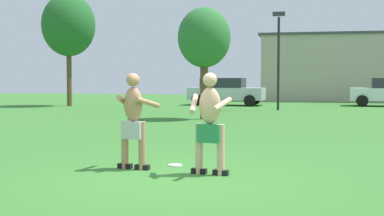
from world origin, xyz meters
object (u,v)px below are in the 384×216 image
object	(u,v)px
player_in_green	(210,121)
car_silver_mid_lot	(226,91)
player_near	(133,118)
frisbee	(175,165)
tree_left_field	(204,39)
tree_right_field	(69,25)
lamp_post	(279,49)

from	to	relation	value
player_in_green	car_silver_mid_lot	size ratio (longest dim) A/B	0.39
player_near	frisbee	bearing A→B (deg)	37.13
player_near	player_in_green	size ratio (longest dim) A/B	1.00
tree_left_field	tree_right_field	xyz separation A→B (m)	(-9.21, 7.54, 1.40)
player_in_green	car_silver_mid_lot	xyz separation A→B (m)	(-3.01, 21.63, -0.09)
player_in_green	tree_left_field	world-z (taller)	tree_left_field
player_in_green	tree_left_field	xyz separation A→B (m)	(-2.32, 11.47, 2.21)
player_in_green	tree_left_field	bearing A→B (deg)	101.41
player_near	lamp_post	xyz separation A→B (m)	(1.63, 17.41, 2.12)
car_silver_mid_lot	tree_right_field	bearing A→B (deg)	-162.91
player_in_green	tree_right_field	bearing A→B (deg)	121.22
frisbee	tree_left_field	size ratio (longest dim) A/B	0.06
player_in_green	car_silver_mid_lot	bearing A→B (deg)	97.91
player_in_green	lamp_post	bearing A→B (deg)	89.33
player_near	tree_right_field	xyz separation A→B (m)	(-10.10, 18.77, 3.62)
player_in_green	tree_right_field	distance (m)	22.52
lamp_post	tree_right_field	distance (m)	11.91
frisbee	tree_right_field	size ratio (longest dim) A/B	0.04
tree_left_field	tree_right_field	distance (m)	11.99
car_silver_mid_lot	lamp_post	bearing A→B (deg)	-51.08
player_near	frisbee	xyz separation A→B (m)	(0.64, 0.48, -0.89)
player_in_green	lamp_post	world-z (taller)	lamp_post
player_near	lamp_post	size ratio (longest dim) A/B	0.36
frisbee	car_silver_mid_lot	size ratio (longest dim) A/B	0.06
lamp_post	tree_right_field	size ratio (longest dim) A/B	0.76
car_silver_mid_lot	tree_left_field	distance (m)	10.44
player_in_green	tree_left_field	distance (m)	11.91
tree_left_field	tree_right_field	size ratio (longest dim) A/B	0.69
lamp_post	frisbee	bearing A→B (deg)	-93.35
player_in_green	tree_left_field	size ratio (longest dim) A/B	0.40
frisbee	car_silver_mid_lot	bearing A→B (deg)	96.06
player_near	player_in_green	distance (m)	1.44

